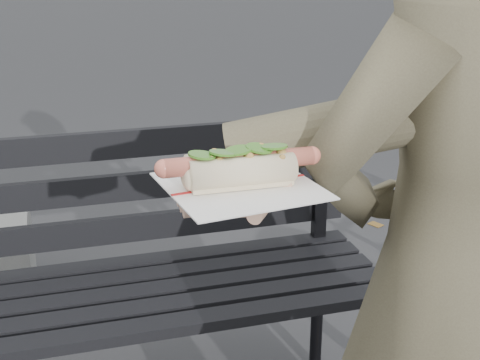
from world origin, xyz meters
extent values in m
cylinder|color=black|center=(0.62, 0.90, 0.23)|extent=(0.04, 0.04, 0.45)
cube|color=black|center=(-0.05, 0.55, 0.47)|extent=(1.50, 0.07, 0.03)
cube|color=black|center=(-0.05, 0.64, 0.47)|extent=(1.50, 0.07, 0.03)
cube|color=black|center=(-0.05, 0.73, 0.47)|extent=(1.50, 0.07, 0.03)
cube|color=black|center=(-0.05, 0.82, 0.47)|extent=(1.50, 0.07, 0.03)
cube|color=black|center=(-0.05, 0.91, 0.47)|extent=(1.50, 0.07, 0.03)
cube|color=black|center=(0.62, 0.92, 0.67)|extent=(0.04, 0.03, 0.42)
cube|color=black|center=(-0.05, 0.94, 0.57)|extent=(1.50, 0.02, 0.08)
cube|color=black|center=(-0.05, 0.94, 0.70)|extent=(1.50, 0.02, 0.08)
cube|color=black|center=(-0.05, 0.94, 0.83)|extent=(1.50, 0.02, 0.08)
imported|color=#4E4634|center=(0.47, -0.02, 0.82)|extent=(0.64, 0.47, 1.64)
cylinder|color=#4E4634|center=(0.33, -0.01, 1.12)|extent=(0.51, 0.23, 0.19)
cylinder|color=#D8A384|center=(0.11, -0.08, 1.06)|extent=(0.09, 0.08, 0.07)
ellipsoid|color=#D8A384|center=(0.07, -0.09, 1.05)|extent=(0.10, 0.11, 0.03)
cylinder|color=#D8A384|center=(0.02, -0.12, 1.05)|extent=(0.06, 0.02, 0.02)
cylinder|color=#D8A384|center=(0.02, -0.10, 1.05)|extent=(0.06, 0.02, 0.02)
cylinder|color=#D8A384|center=(0.02, -0.08, 1.05)|extent=(0.06, 0.02, 0.02)
cylinder|color=#D8A384|center=(0.02, -0.06, 1.05)|extent=(0.06, 0.02, 0.02)
cylinder|color=#D8A384|center=(0.08, -0.14, 1.05)|extent=(0.04, 0.05, 0.02)
cube|color=white|center=(0.07, -0.09, 1.07)|extent=(0.21, 0.21, 0.00)
cube|color=#B21E1E|center=(0.07, -0.09, 1.07)|extent=(0.19, 0.03, 0.00)
cylinder|color=#DB6A54|center=(0.07, -0.09, 1.10)|extent=(0.20, 0.02, 0.02)
sphere|color=#DB6A54|center=(-0.03, -0.09, 1.10)|extent=(0.02, 0.02, 0.02)
sphere|color=#DB6A54|center=(0.17, -0.09, 1.10)|extent=(0.03, 0.02, 0.02)
sphere|color=#9E6B2D|center=(0.13, -0.10, 1.11)|extent=(0.01, 0.01, 0.01)
sphere|color=#9E6B2D|center=(0.04, -0.10, 1.11)|extent=(0.01, 0.01, 0.01)
sphere|color=#9E6B2D|center=(0.08, -0.08, 1.11)|extent=(0.01, 0.01, 0.01)
sphere|color=#9E6B2D|center=(0.08, -0.08, 1.10)|extent=(0.01, 0.01, 0.01)
sphere|color=#9E6B2D|center=(0.09, -0.09, 1.11)|extent=(0.01, 0.01, 0.01)
sphere|color=#9E6B2D|center=(0.08, -0.11, 1.10)|extent=(0.01, 0.01, 0.01)
sphere|color=#9E6B2D|center=(0.02, -0.07, 1.10)|extent=(0.01, 0.01, 0.01)
sphere|color=#9E6B2D|center=(0.04, -0.09, 1.10)|extent=(0.01, 0.01, 0.01)
sphere|color=#9E6B2D|center=(0.11, -0.07, 1.11)|extent=(0.01, 0.01, 0.01)
sphere|color=#9E6B2D|center=(0.12, -0.10, 1.10)|extent=(0.01, 0.01, 0.01)
sphere|color=#9E6B2D|center=(0.08, -0.09, 1.11)|extent=(0.01, 0.01, 0.01)
sphere|color=#9E6B2D|center=(0.07, -0.08, 1.11)|extent=(0.01, 0.01, 0.01)
sphere|color=#9E6B2D|center=(0.05, -0.09, 1.11)|extent=(0.01, 0.01, 0.01)
sphere|color=#9E6B2D|center=(0.04, -0.07, 1.11)|extent=(0.01, 0.01, 0.01)
sphere|color=#9E6B2D|center=(0.12, -0.11, 1.11)|extent=(0.01, 0.01, 0.01)
sphere|color=#9E6B2D|center=(0.07, -0.09, 1.11)|extent=(0.01, 0.01, 0.01)
sphere|color=#9E6B2D|center=(0.03, -0.10, 1.11)|extent=(0.01, 0.01, 0.01)
sphere|color=#9E6B2D|center=(0.08, -0.10, 1.11)|extent=(0.01, 0.01, 0.01)
sphere|color=#9E6B2D|center=(0.07, -0.10, 1.10)|extent=(0.01, 0.01, 0.01)
sphere|color=#9E6B2D|center=(0.13, -0.10, 1.11)|extent=(0.01, 0.01, 0.01)
sphere|color=#9E6B2D|center=(0.09, -0.11, 1.10)|extent=(0.01, 0.01, 0.01)
sphere|color=#9E6B2D|center=(0.11, -0.09, 1.11)|extent=(0.01, 0.01, 0.01)
sphere|color=#9E6B2D|center=(0.11, -0.07, 1.11)|extent=(0.01, 0.01, 0.01)
sphere|color=#9E6B2D|center=(0.06, -0.08, 1.11)|extent=(0.01, 0.01, 0.01)
cylinder|color=#438123|center=(0.02, -0.09, 1.11)|extent=(0.04, 0.04, 0.01)
cylinder|color=#438123|center=(0.05, -0.09, 1.12)|extent=(0.04, 0.04, 0.01)
cylinder|color=#438123|center=(0.07, -0.09, 1.12)|extent=(0.04, 0.04, 0.01)
cylinder|color=#438123|center=(0.10, -0.09, 1.12)|extent=(0.04, 0.04, 0.01)
cylinder|color=#438123|center=(0.12, -0.09, 1.12)|extent=(0.04, 0.04, 0.01)
cube|color=brown|center=(1.37, 1.94, 0.00)|extent=(0.07, 0.08, 0.00)
cube|color=brown|center=(0.35, 2.17, 0.00)|extent=(0.09, 0.10, 0.00)
cube|color=brown|center=(0.93, 1.03, 0.00)|extent=(0.05, 0.05, 0.00)
camera|label=1|loc=(-0.15, -0.88, 1.37)|focal=50.00mm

